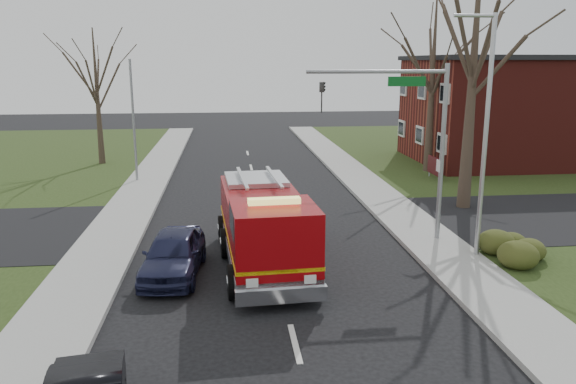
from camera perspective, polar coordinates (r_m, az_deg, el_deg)
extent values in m
plane|color=black|center=(19.94, -1.40, -7.00)|extent=(120.00, 120.00, 0.00)
cube|color=gray|center=(21.31, 15.54, -5.93)|extent=(2.40, 80.00, 0.15)
cube|color=gray|center=(20.38, -19.18, -7.07)|extent=(2.40, 80.00, 0.15)
cube|color=maroon|center=(42.16, 23.15, 7.50)|extent=(15.00, 10.00, 7.00)
cube|color=black|center=(42.03, 23.60, 12.38)|extent=(15.40, 10.40, 0.30)
cube|color=silver|center=(39.20, 13.23, 5.65)|extent=(0.12, 1.40, 1.20)
cube|color=#471014|center=(33.94, 14.67, 2.57)|extent=(0.12, 2.00, 1.00)
cylinder|color=gray|center=(33.29, 15.11, 1.56)|extent=(0.08, 0.08, 0.90)
cylinder|color=gray|center=(34.75, 14.17, 2.09)|extent=(0.08, 0.08, 0.90)
ellipsoid|color=#333915|center=(21.51, 23.58, -4.98)|extent=(2.80, 2.00, 0.90)
cone|color=#362B20|center=(27.04, 18.21, 10.66)|extent=(0.64, 0.64, 12.00)
cone|color=#362B20|center=(35.96, 14.41, 10.15)|extent=(0.56, 0.56, 10.50)
cone|color=#362B20|center=(39.64, -18.79, 9.02)|extent=(0.44, 0.44, 9.00)
cylinder|color=gray|center=(21.98, 15.37, 3.60)|extent=(0.18, 0.18, 6.80)
cylinder|color=gray|center=(20.89, 9.09, 11.98)|extent=(5.20, 0.14, 0.14)
cube|color=#0C591E|center=(21.21, 11.98, 10.93)|extent=(1.40, 0.06, 0.35)
imported|color=black|center=(20.46, 3.55, 11.12)|extent=(0.22, 0.18, 1.10)
cylinder|color=#B7BABF|center=(20.34, 19.40, 4.87)|extent=(0.16, 0.16, 8.40)
cylinder|color=#B7BABF|center=(19.92, 18.43, 16.64)|extent=(1.40, 0.12, 0.12)
cylinder|color=gray|center=(33.24, -15.41, 6.85)|extent=(0.14, 0.14, 7.00)
cube|color=#90060A|center=(20.11, -2.89, -2.40)|extent=(2.77, 5.10, 2.00)
cube|color=#90060A|center=(16.63, -1.40, -5.22)|extent=(2.62, 2.62, 2.29)
cube|color=#B7BABF|center=(19.26, -2.45, -5.63)|extent=(2.94, 7.58, 0.43)
cube|color=#E5B20C|center=(19.10, -2.47, -4.14)|extent=(2.95, 7.58, 0.11)
cube|color=black|center=(15.42, -0.84, -3.91)|extent=(2.18, 0.23, 0.81)
cube|color=#E5D866|center=(16.27, -1.42, -0.91)|extent=(1.54, 0.42, 0.17)
cylinder|color=black|center=(16.80, -5.57, -9.08)|extent=(0.40, 1.07, 1.05)
cylinder|color=black|center=(17.13, 2.83, -8.59)|extent=(0.40, 1.07, 1.05)
cylinder|color=black|center=(21.92, -6.63, -3.76)|extent=(0.40, 1.07, 1.05)
cylinder|color=black|center=(22.18, -0.21, -3.47)|extent=(0.40, 1.07, 1.05)
imported|color=#1C1F3F|center=(18.77, -11.56, -6.14)|extent=(2.15, 4.53, 1.50)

